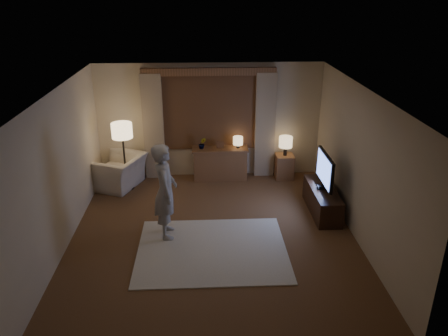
{
  "coord_description": "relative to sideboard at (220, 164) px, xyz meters",
  "views": [
    {
      "loc": [
        -0.14,
        -6.7,
        4.13
      ],
      "look_at": [
        0.22,
        0.6,
        1.05
      ],
      "focal_mm": 35.0,
      "sensor_mm": 36.0,
      "label": 1
    }
  ],
  "objects": [
    {
      "name": "armchair",
      "position": [
        -2.24,
        -0.31,
        -0.0
      ],
      "size": [
        1.27,
        1.34,
        0.7
      ],
      "primitive_type": "imported",
      "rotation": [
        0.0,
        0.0,
        -1.96
      ],
      "color": "beige",
      "rests_on": "floor"
    },
    {
      "name": "person",
      "position": [
        -1.04,
        -2.44,
        0.52
      ],
      "size": [
        0.47,
        0.66,
        1.71
      ],
      "primitive_type": "imported",
      "rotation": [
        0.0,
        0.0,
        1.67
      ],
      "color": "#ACA59F",
      "rests_on": "rug"
    },
    {
      "name": "room",
      "position": [
        -0.23,
        -2.0,
        0.98
      ],
      "size": [
        5.04,
        5.54,
        2.64
      ],
      "color": "brown",
      "rests_on": "ground"
    },
    {
      "name": "table_lamp_sideboard",
      "position": [
        0.4,
        0.0,
        0.55
      ],
      "size": [
        0.22,
        0.22,
        0.3
      ],
      "color": "black",
      "rests_on": "sideboard"
    },
    {
      "name": "tv",
      "position": [
        1.92,
        -1.71,
        0.54
      ],
      "size": [
        0.24,
        0.99,
        0.71
      ],
      "color": "black",
      "rests_on": "tv_stand"
    },
    {
      "name": "sideboard",
      "position": [
        0.0,
        0.0,
        0.0
      ],
      "size": [
        1.2,
        0.4,
        0.7
      ],
      "primitive_type": "cube",
      "color": "brown",
      "rests_on": "floor"
    },
    {
      "name": "table_lamp_side",
      "position": [
        1.47,
        -0.05,
        0.52
      ],
      "size": [
        0.3,
        0.3,
        0.44
      ],
      "color": "black",
      "rests_on": "side_table"
    },
    {
      "name": "floor_lamp",
      "position": [
        -2.07,
        -0.43,
        0.9
      ],
      "size": [
        0.43,
        0.43,
        1.48
      ],
      "color": "black",
      "rests_on": "floor"
    },
    {
      "name": "side_table",
      "position": [
        1.47,
        -0.05,
        -0.07
      ],
      "size": [
        0.4,
        0.4,
        0.56
      ],
      "primitive_type": "cube",
      "color": "brown",
      "rests_on": "floor"
    },
    {
      "name": "picture_frame",
      "position": [
        -0.0,
        0.0,
        0.45
      ],
      "size": [
        0.16,
        0.02,
        0.2
      ],
      "primitive_type": "cube",
      "color": "brown",
      "rests_on": "sideboard"
    },
    {
      "name": "tv_stand",
      "position": [
        1.92,
        -1.71,
        -0.1
      ],
      "size": [
        0.45,
        1.4,
        0.5
      ],
      "primitive_type": "cube",
      "color": "black",
      "rests_on": "floor"
    },
    {
      "name": "plant",
      "position": [
        -0.4,
        0.0,
        0.5
      ],
      "size": [
        0.17,
        0.13,
        0.3
      ],
      "primitive_type": "imported",
      "color": "#999999",
      "rests_on": "sideboard"
    },
    {
      "name": "rug",
      "position": [
        -0.26,
        -2.96,
        -0.34
      ],
      "size": [
        2.5,
        2.0,
        0.02
      ],
      "primitive_type": "cube",
      "color": "beige",
      "rests_on": "floor"
    }
  ]
}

